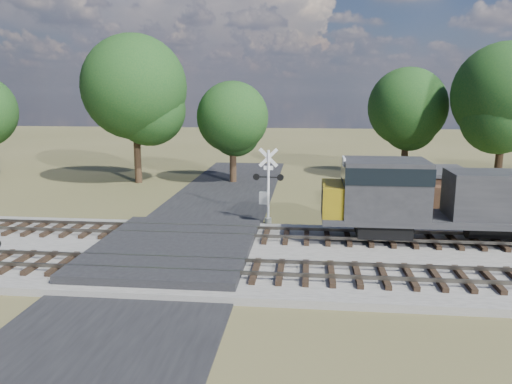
# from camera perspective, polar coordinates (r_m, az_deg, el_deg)

# --- Properties ---
(ground) EXTENTS (160.00, 160.00, 0.00)m
(ground) POSITION_cam_1_polar(r_m,az_deg,el_deg) (22.75, -9.69, -7.64)
(ground) COLOR #484726
(ground) RESTS_ON ground
(ballast_bed) EXTENTS (140.00, 10.00, 0.30)m
(ballast_bed) POSITION_cam_1_polar(r_m,az_deg,el_deg) (22.72, 15.98, -7.56)
(ballast_bed) COLOR gray
(ballast_bed) RESTS_ON ground
(road) EXTENTS (7.00, 60.00, 0.08)m
(road) POSITION_cam_1_polar(r_m,az_deg,el_deg) (22.74, -9.69, -7.55)
(road) COLOR black
(road) RESTS_ON ground
(crossing_panel) EXTENTS (7.00, 9.00, 0.62)m
(crossing_panel) POSITION_cam_1_polar(r_m,az_deg,el_deg) (23.11, -9.38, -6.51)
(crossing_panel) COLOR #262628
(crossing_panel) RESTS_ON ground
(track_near) EXTENTS (140.00, 2.60, 0.33)m
(track_near) POSITION_cam_1_polar(r_m,az_deg,el_deg) (20.13, -2.60, -8.81)
(track_near) COLOR black
(track_near) RESTS_ON ballast_bed
(track_far) EXTENTS (140.00, 2.60, 0.33)m
(track_far) POSITION_cam_1_polar(r_m,az_deg,el_deg) (24.83, -0.87, -4.83)
(track_far) COLOR black
(track_far) RESTS_ON ballast_bed
(crossing_signal_far) EXTENTS (1.74, 0.38, 4.31)m
(crossing_signal_far) POSITION_cam_1_polar(r_m,az_deg,el_deg) (28.01, 1.23, -0.04)
(crossing_signal_far) COLOR silver
(crossing_signal_far) RESTS_ON ground
(equipment_shed) EXTENTS (4.36, 4.36, 2.92)m
(equipment_shed) POSITION_cam_1_polar(r_m,az_deg,el_deg) (31.04, 19.14, -0.13)
(equipment_shed) COLOR #4D2C21
(equipment_shed) RESTS_ON ground
(treeline) EXTENTS (83.12, 11.53, 11.80)m
(treeline) POSITION_cam_1_polar(r_m,az_deg,el_deg) (40.21, 4.37, 10.03)
(treeline) COLOR black
(treeline) RESTS_ON ground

